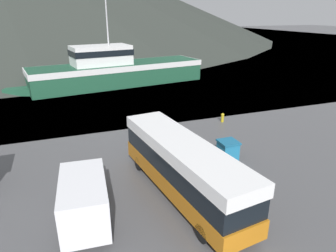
{
  "coord_description": "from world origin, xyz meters",
  "views": [
    {
      "loc": [
        -5.24,
        -5.87,
        9.63
      ],
      "look_at": [
        1.76,
        12.98,
        2.0
      ],
      "focal_mm": 32.0,
      "sensor_mm": 36.0,
      "label": 1
    }
  ],
  "objects_px": {
    "delivery_van": "(84,195)",
    "fishing_boat": "(116,69)",
    "small_boat": "(27,91)",
    "tour_bus": "(182,165)",
    "storage_bin": "(228,150)"
  },
  "relations": [
    {
      "from": "fishing_boat",
      "to": "storage_bin",
      "type": "xyz_separation_m",
      "value": [
        2.71,
        -25.73,
        -1.49
      ]
    },
    {
      "from": "delivery_van",
      "to": "storage_bin",
      "type": "xyz_separation_m",
      "value": [
        10.03,
        3.16,
        -0.6
      ]
    },
    {
      "from": "delivery_van",
      "to": "tour_bus",
      "type": "bearing_deg",
      "value": 7.28
    },
    {
      "from": "storage_bin",
      "to": "small_boat",
      "type": "xyz_separation_m",
      "value": [
        -14.37,
        24.44,
        -0.27
      ]
    },
    {
      "from": "tour_bus",
      "to": "fishing_boat",
      "type": "xyz_separation_m",
      "value": [
        2.01,
        28.66,
        0.35
      ]
    },
    {
      "from": "tour_bus",
      "to": "delivery_van",
      "type": "height_order",
      "value": "tour_bus"
    },
    {
      "from": "tour_bus",
      "to": "storage_bin",
      "type": "distance_m",
      "value": 5.67
    },
    {
      "from": "delivery_van",
      "to": "small_boat",
      "type": "xyz_separation_m",
      "value": [
        -4.34,
        27.6,
        -0.87
      ]
    },
    {
      "from": "tour_bus",
      "to": "fishing_boat",
      "type": "relative_size",
      "value": 0.44
    },
    {
      "from": "delivery_van",
      "to": "fishing_boat",
      "type": "relative_size",
      "value": 0.25
    },
    {
      "from": "delivery_van",
      "to": "small_boat",
      "type": "bearing_deg",
      "value": 103.67
    },
    {
      "from": "tour_bus",
      "to": "storage_bin",
      "type": "bearing_deg",
      "value": 24.58
    },
    {
      "from": "tour_bus",
      "to": "delivery_van",
      "type": "relative_size",
      "value": 1.78
    },
    {
      "from": "small_boat",
      "to": "fishing_boat",
      "type": "bearing_deg",
      "value": 117.8
    },
    {
      "from": "tour_bus",
      "to": "fishing_boat",
      "type": "bearing_deg",
      "value": 78.76
    }
  ]
}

